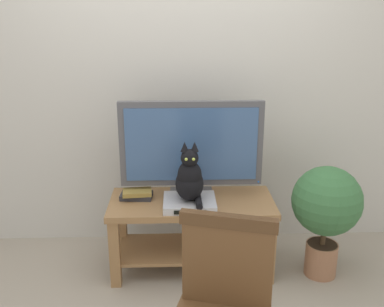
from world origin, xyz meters
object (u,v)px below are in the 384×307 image
Objects in this scene: potted_plant at (326,207)px; tv_stand at (192,221)px; media_box at (190,203)px; cat at (190,179)px; book_stack at (137,194)px; tv at (191,147)px.

tv_stand is at bearing 172.74° from potted_plant.
media_box is 0.18m from cat.
potted_plant is (0.93, -0.01, -0.22)m from cat.
potted_plant is at bearing -7.31° from book_stack.
potted_plant is at bearing -7.26° from tv_stand.
potted_plant reaches higher than book_stack.
cat is at bearing -95.24° from tv.
tv is 2.81× the size of media_box.
tv_stand is 0.21m from media_box.
tv is 0.25m from cat.
cat is (-0.02, -0.10, 0.37)m from tv_stand.
tv_stand is 0.38m from cat.
tv is at bearing 167.84° from potted_plant.
tv_stand is 0.43m from book_stack.
book_stack is at bearing 157.30° from cat.
tv reaches higher than cat.
book_stack reaches higher than tv_stand.
cat is 0.52× the size of potted_plant.
media_box is at bearing -96.07° from tv.
tv_stand is at bearing -7.43° from book_stack.
media_box is at bearing -101.37° from tv_stand.
tv is at bearing 83.93° from media_box.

